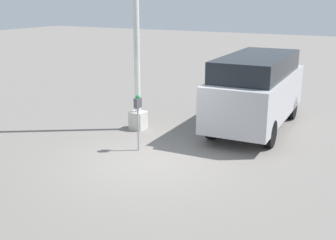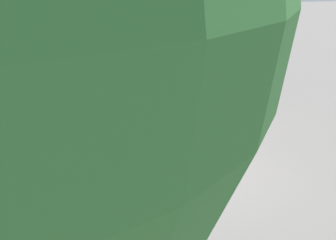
{
  "view_description": "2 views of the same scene",
  "coord_description": "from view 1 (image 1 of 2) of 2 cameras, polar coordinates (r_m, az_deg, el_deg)",
  "views": [
    {
      "loc": [
        -8.38,
        -5.05,
        3.88
      ],
      "look_at": [
        0.59,
        -0.18,
        0.93
      ],
      "focal_mm": 45.0,
      "sensor_mm": 36.0,
      "label": 1
    },
    {
      "loc": [
        -7.61,
        2.29,
        3.91
      ],
      "look_at": [
        -0.0,
        0.19,
        1.06
      ],
      "focal_mm": 45.0,
      "sensor_mm": 36.0,
      "label": 2
    }
  ],
  "objects": [
    {
      "name": "lamp_post",
      "position": [
        12.56,
        -4.26,
        9.29
      ],
      "size": [
        0.44,
        0.44,
        6.68
      ],
      "color": "beige",
      "rests_on": "ground"
    },
    {
      "name": "ground_plane",
      "position": [
        10.53,
        -2.39,
        -5.52
      ],
      "size": [
        80.0,
        80.0,
        0.0
      ],
      "primitive_type": "plane",
      "color": "slate"
    },
    {
      "name": "parked_van",
      "position": [
        13.1,
        11.91,
        4.15
      ],
      "size": [
        5.15,
        2.07,
        2.27
      ],
      "rotation": [
        0.0,
        0.0,
        0.04
      ],
      "color": "#B2B2B7",
      "rests_on": "ground"
    },
    {
      "name": "parking_meter_near",
      "position": [
        10.92,
        -4.1,
        1.38
      ],
      "size": [
        0.21,
        0.13,
        1.51
      ],
      "rotation": [
        0.0,
        0.0,
        -0.13
      ],
      "color": "#9E9EA3",
      "rests_on": "ground"
    }
  ]
}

